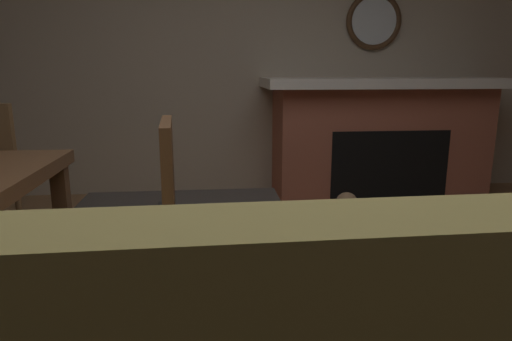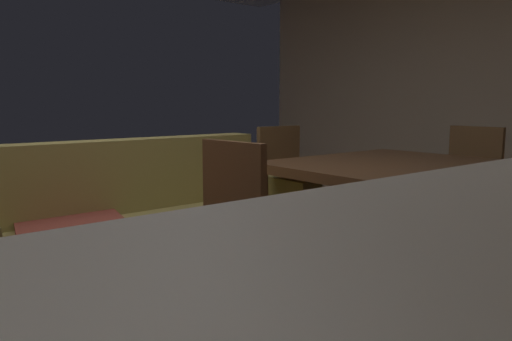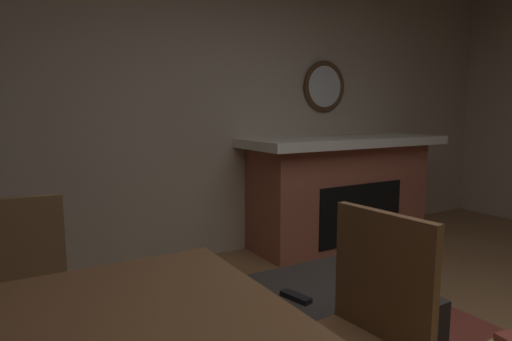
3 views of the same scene
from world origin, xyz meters
TOP-DOWN VIEW (x-y plane):
  - wall_back_fireplace_side at (0.00, -2.84)m, footprint 7.89×0.12m
  - fireplace at (-1.29, -2.46)m, footprint 2.05×0.76m
  - round_wall_mirror at (-1.29, -2.75)m, footprint 0.51×0.05m
  - ottoman_coffee_table at (0.35, -0.85)m, footprint 1.07×0.76m
  - tv_remote at (0.42, -0.86)m, footprint 0.08×0.17m
  - dining_chair_west at (0.46, -0.40)m, footprint 0.47×0.47m
  - dining_chair_south at (1.55, -1.30)m, footprint 0.48×0.48m
  - small_dog at (-0.51, -1.33)m, footprint 0.58×0.45m

SIDE VIEW (x-z plane):
  - small_dog at x=-0.51m, z-range 0.02..0.30m
  - ottoman_coffee_table at x=0.35m, z-range 0.00..0.43m
  - tv_remote at x=0.42m, z-range 0.43..0.46m
  - dining_chair_west at x=0.46m, z-range 0.06..0.99m
  - dining_chair_south at x=1.55m, z-range 0.06..0.99m
  - fireplace at x=-1.29m, z-range 0.01..1.06m
  - wall_back_fireplace_side at x=0.00m, z-range 0.00..2.80m
  - round_wall_mirror at x=-1.29m, z-range 1.29..1.79m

